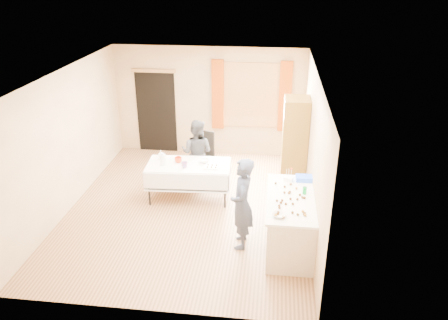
# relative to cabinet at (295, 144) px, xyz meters

# --- Properties ---
(floor) EXTENTS (4.50, 5.50, 0.02)m
(floor) POSITION_rel_cabinet_xyz_m (-1.99, -1.13, -0.97)
(floor) COLOR #9E7047
(floor) RESTS_ON ground
(ceiling) EXTENTS (4.50, 5.50, 0.02)m
(ceiling) POSITION_rel_cabinet_xyz_m (-1.99, -1.13, 1.65)
(ceiling) COLOR white
(ceiling) RESTS_ON floor
(wall_back) EXTENTS (4.50, 0.02, 2.60)m
(wall_back) POSITION_rel_cabinet_xyz_m (-1.99, 1.63, 0.34)
(wall_back) COLOR tan
(wall_back) RESTS_ON floor
(wall_front) EXTENTS (4.50, 0.02, 2.60)m
(wall_front) POSITION_rel_cabinet_xyz_m (-1.99, -3.89, 0.34)
(wall_front) COLOR tan
(wall_front) RESTS_ON floor
(wall_left) EXTENTS (0.02, 5.50, 2.60)m
(wall_left) POSITION_rel_cabinet_xyz_m (-4.25, -1.13, 0.34)
(wall_left) COLOR tan
(wall_left) RESTS_ON floor
(wall_right) EXTENTS (0.02, 5.50, 2.60)m
(wall_right) POSITION_rel_cabinet_xyz_m (0.27, -1.13, 0.34)
(wall_right) COLOR tan
(wall_right) RESTS_ON floor
(window_frame) EXTENTS (1.32, 0.06, 1.52)m
(window_frame) POSITION_rel_cabinet_xyz_m (-0.99, 1.59, 0.54)
(window_frame) COLOR olive
(window_frame) RESTS_ON wall_back
(window_pane) EXTENTS (1.20, 0.02, 1.40)m
(window_pane) POSITION_rel_cabinet_xyz_m (-0.99, 1.58, 0.54)
(window_pane) COLOR white
(window_pane) RESTS_ON wall_back
(curtain_left) EXTENTS (0.28, 0.06, 1.65)m
(curtain_left) POSITION_rel_cabinet_xyz_m (-1.77, 1.54, 0.54)
(curtain_left) COLOR #943B09
(curtain_left) RESTS_ON wall_back
(curtain_right) EXTENTS (0.28, 0.06, 1.65)m
(curtain_right) POSITION_rel_cabinet_xyz_m (-0.21, 1.54, 0.54)
(curtain_right) COLOR #943B09
(curtain_right) RESTS_ON wall_back
(doorway) EXTENTS (0.95, 0.04, 2.00)m
(doorway) POSITION_rel_cabinet_xyz_m (-3.29, 1.60, 0.04)
(doorway) COLOR black
(doorway) RESTS_ON floor
(door_lintel) EXTENTS (1.05, 0.06, 0.08)m
(door_lintel) POSITION_rel_cabinet_xyz_m (-3.29, 1.57, 1.06)
(door_lintel) COLOR olive
(door_lintel) RESTS_ON wall_back
(cabinet) EXTENTS (0.50, 0.60, 1.92)m
(cabinet) POSITION_rel_cabinet_xyz_m (0.00, 0.00, 0.00)
(cabinet) COLOR brown
(cabinet) RESTS_ON floor
(counter) EXTENTS (0.79, 1.66, 0.91)m
(counter) POSITION_rel_cabinet_xyz_m (-0.10, -2.14, -0.51)
(counter) COLOR beige
(counter) RESTS_ON floor
(party_table) EXTENTS (1.67, 0.92, 0.75)m
(party_table) POSITION_rel_cabinet_xyz_m (-2.05, -0.74, -0.52)
(party_table) COLOR black
(party_table) RESTS_ON floor
(chair) EXTENTS (0.55, 0.55, 1.05)m
(chair) POSITION_rel_cabinet_xyz_m (-1.95, 0.17, -0.65)
(chair) COLOR black
(chair) RESTS_ON floor
(girl) EXTENTS (0.60, 0.42, 1.56)m
(girl) POSITION_rel_cabinet_xyz_m (-0.88, -2.21, -0.18)
(girl) COLOR #252C41
(girl) RESTS_ON floor
(woman) EXTENTS (0.89, 0.80, 1.43)m
(woman) POSITION_rel_cabinet_xyz_m (-2.00, -0.09, -0.25)
(woman) COLOR black
(woman) RESTS_ON floor
(soda_can) EXTENTS (0.08, 0.08, 0.12)m
(soda_can) POSITION_rel_cabinet_xyz_m (0.10, -1.99, 0.01)
(soda_can) COLOR #09822B
(soda_can) RESTS_ON counter
(mixing_bowl) EXTENTS (0.33, 0.33, 0.05)m
(mixing_bowl) POSITION_rel_cabinet_xyz_m (-0.30, -2.73, -0.03)
(mixing_bowl) COLOR white
(mixing_bowl) RESTS_ON counter
(foam_block) EXTENTS (0.17, 0.14, 0.08)m
(foam_block) POSITION_rel_cabinet_xyz_m (-0.15, -1.57, -0.01)
(foam_block) COLOR white
(foam_block) RESTS_ON counter
(blue_basket) EXTENTS (0.31, 0.21, 0.08)m
(blue_basket) POSITION_rel_cabinet_xyz_m (0.13, -1.50, -0.01)
(blue_basket) COLOR blue
(blue_basket) RESTS_ON counter
(pitcher) EXTENTS (0.12, 0.12, 0.22)m
(pitcher) POSITION_rel_cabinet_xyz_m (-2.52, -0.85, -0.10)
(pitcher) COLOR silver
(pitcher) RESTS_ON party_table
(cup_red) EXTENTS (0.24, 0.24, 0.11)m
(cup_red) POSITION_rel_cabinet_xyz_m (-2.26, -0.69, -0.16)
(cup_red) COLOR red
(cup_red) RESTS_ON party_table
(cup_rainbow) EXTENTS (0.21, 0.21, 0.11)m
(cup_rainbow) POSITION_rel_cabinet_xyz_m (-2.09, -0.91, -0.16)
(cup_rainbow) COLOR red
(cup_rainbow) RESTS_ON party_table
(small_bowl) EXTENTS (0.26, 0.26, 0.06)m
(small_bowl) POSITION_rel_cabinet_xyz_m (-1.76, -0.62, -0.18)
(small_bowl) COLOR white
(small_bowl) RESTS_ON party_table
(pastry_tray) EXTENTS (0.28, 0.21, 0.02)m
(pastry_tray) POSITION_rel_cabinet_xyz_m (-1.57, -0.85, -0.20)
(pastry_tray) COLOR white
(pastry_tray) RESTS_ON party_table
(bottle) EXTENTS (0.09, 0.09, 0.19)m
(bottle) POSITION_rel_cabinet_xyz_m (-2.63, -0.58, -0.12)
(bottle) COLOR white
(bottle) RESTS_ON party_table
(cake_balls) EXTENTS (0.50, 1.10, 0.04)m
(cake_balls) POSITION_rel_cabinet_xyz_m (-0.13, -2.32, -0.03)
(cake_balls) COLOR #3F2314
(cake_balls) RESTS_ON counter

